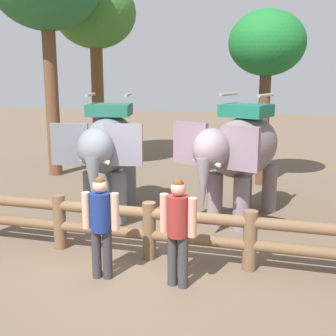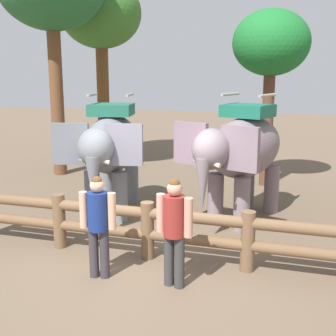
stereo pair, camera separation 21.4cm
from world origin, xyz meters
TOP-DOWN VIEW (x-y plane):
  - ground_plane at (0.00, 0.00)m, footprint 60.00×60.00m
  - log_fence at (0.00, 0.25)m, footprint 7.38×0.33m
  - elephant_near_left at (-1.67, 2.49)m, footprint 2.01×3.36m
  - elephant_center at (1.33, 2.82)m, footprint 2.37×3.40m
  - tourist_woman_in_black at (-0.51, -0.69)m, footprint 0.60×0.37m
  - tourist_man_in_blue at (0.75, -0.65)m, footprint 0.60×0.41m
  - tree_far_left at (-4.55, 8.47)m, footprint 2.92×2.92m
  - tree_far_right at (1.62, 6.29)m, footprint 2.17×2.17m

SIDE VIEW (x-z plane):
  - ground_plane at x=0.00m, z-range 0.00..0.00m
  - log_fence at x=0.00m, z-range 0.08..1.13m
  - tourist_woman_in_black at x=-0.51m, z-range 0.13..1.84m
  - tourist_man_in_blue at x=0.75m, z-range 0.14..1.88m
  - elephant_near_left at x=-1.67m, z-range 0.17..3.00m
  - elephant_center at x=1.33m, z-range 0.18..3.03m
  - tree_far_right at x=1.62m, z-range 1.49..6.52m
  - tree_far_left at x=-4.55m, z-range 1.93..8.52m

